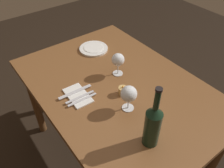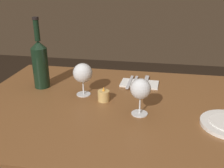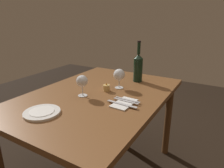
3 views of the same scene
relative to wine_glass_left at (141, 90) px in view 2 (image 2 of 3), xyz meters
The scene contains 9 objects.
dining_table 0.23m from the wine_glass_left, 141.61° to the left, with size 1.30×0.90×0.74m.
wine_glass_left is the anchor object (origin of this frame).
wine_glass_right 0.31m from the wine_glass_left, 152.54° to the left, with size 0.09×0.09×0.15m.
wine_bottle 0.54m from the wine_glass_left, 158.53° to the left, with size 0.08×0.08×0.34m.
votive_candle 0.21m from the wine_glass_left, 150.81° to the left, with size 0.05×0.05×0.07m.
folded_napkin 0.33m from the wine_glass_left, 94.75° to the left, with size 0.19×0.12×0.01m.
fork_inner 0.33m from the wine_glass_left, 99.25° to the left, with size 0.02×0.18×0.00m.
fork_outer 0.34m from the wine_glass_left, 103.63° to the left, with size 0.02×0.18×0.00m.
table_knife 0.33m from the wine_glass_left, 89.29° to the left, with size 0.03×0.21×0.00m.
Camera 2 is at (0.15, -1.00, 1.25)m, focal length 42.02 mm.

